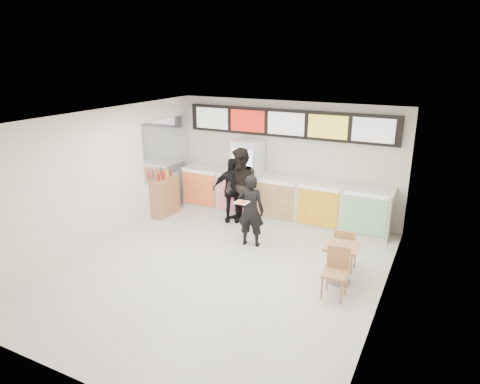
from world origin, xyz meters
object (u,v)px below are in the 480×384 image
Objects in this scene: customer_main at (251,211)px; customer_mid at (232,190)px; cafe_table at (341,257)px; condiment_ledge at (165,197)px; service_counter at (280,198)px; customer_left at (241,187)px; drinks_fridge at (247,178)px.

customer_main is 0.99× the size of customer_mid.
condiment_ledge is (-5.03, 1.44, -0.01)m from cafe_table.
customer_mid is at bearing -148.26° from service_counter.
customer_left is 3.48m from cafe_table.
service_counter is 3.58× the size of cafe_table.
drinks_fridge is 1.29× the size of cafe_table.
customer_left is at bearing -36.66° from customer_mid.
drinks_fridge is at bearing 57.13° from customer_mid.
customer_mid is 1.39× the size of condiment_ledge.
drinks_fridge is 1.21× the size of customer_mid.
customer_mid is at bearing 146.31° from cafe_table.
drinks_fridge is 1.69× the size of condiment_ledge.
customer_left is at bearing -75.86° from drinks_fridge.
service_counter is at bearing -0.99° from drinks_fridge.
service_counter reaches higher than cafe_table.
cafe_table is at bearing -38.76° from drinks_fridge.
cafe_table is (2.21, -2.51, -0.05)m from service_counter.
customer_mid is 3.76m from cafe_table.
drinks_fridge is 1.03× the size of customer_left.
cafe_table is (3.14, -2.52, -0.48)m from drinks_fridge.
customer_main is 1.38× the size of condiment_ledge.
condiment_ledge is at bearing 170.32° from customer_mid.
service_counter is 3.34m from cafe_table.
condiment_ledge is (-1.89, -1.08, -0.49)m from drinks_fridge.
drinks_fridge is 1.22× the size of customer_main.
customer_main is (0.94, -1.77, -0.18)m from drinks_fridge.
condiment_ledge is (-2.82, 0.69, -0.31)m from customer_main.
service_counter is 2.87× the size of customer_left.
customer_mid is at bearing 13.13° from condiment_ledge.
customer_main is 2.35m from cafe_table.
customer_left is 0.34m from customer_mid.
customer_main is at bearing -69.02° from customer_mid.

